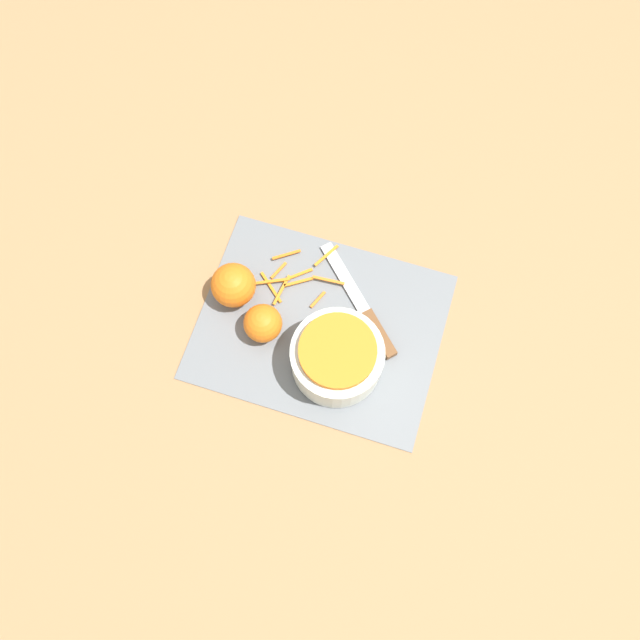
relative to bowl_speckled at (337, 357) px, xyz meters
name	(u,v)px	position (x,y,z in m)	size (l,w,h in m)	color
ground_plane	(320,327)	(0.05, -0.06, -0.05)	(4.00, 4.00, 0.00)	#9E754C
cutting_board	(320,326)	(0.05, -0.06, -0.05)	(0.43, 0.34, 0.01)	slate
bowl_speckled	(337,357)	(0.00, 0.00, 0.00)	(0.16, 0.16, 0.09)	silver
knife	(370,319)	(-0.03, -0.10, -0.04)	(0.19, 0.19, 0.02)	brown
orange_left	(263,323)	(0.14, -0.02, -0.01)	(0.07, 0.07, 0.07)	orange
orange_right	(233,285)	(0.21, -0.07, 0.00)	(0.08, 0.08, 0.08)	orange
peel_pile	(294,277)	(0.12, -0.13, -0.04)	(0.17, 0.15, 0.01)	orange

